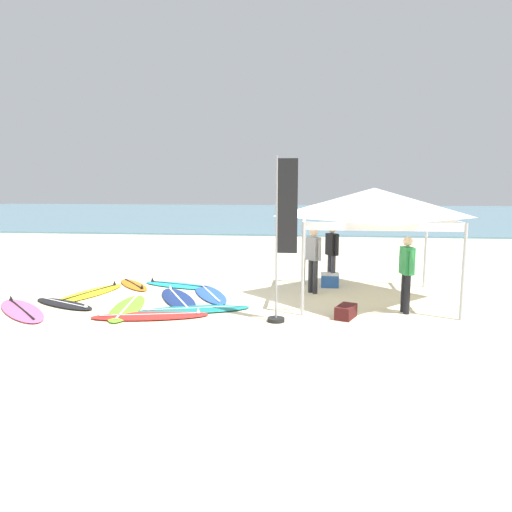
{
  "coord_description": "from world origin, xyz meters",
  "views": [
    {
      "loc": [
        1.03,
        -11.62,
        2.85
      ],
      "look_at": [
        -0.33,
        0.55,
        1.0
      ],
      "focal_mm": 33.69,
      "sensor_mm": 36.0,
      "label": 1
    }
  ],
  "objects_px": {
    "surfboard_cyan": "(178,285)",
    "person_grey": "(313,256)",
    "surfboard_blue": "(210,294)",
    "gear_bag_near_tent": "(346,312)",
    "surfboard_teal": "(194,309)",
    "surfboard_navy": "(178,299)",
    "canopy_tent": "(374,203)",
    "person_green": "(407,269)",
    "surfboard_pink": "(22,310)",
    "surfboard_lime": "(127,308)",
    "surfboard_red": "(151,316)",
    "person_black": "(332,251)",
    "surfboard_orange": "(134,285)",
    "cooler_box": "(330,280)",
    "banner_flag": "(282,247)",
    "surfboard_black": "(64,304)",
    "surfboard_yellow": "(90,293)"
  },
  "relations": [
    {
      "from": "surfboard_pink",
      "to": "surfboard_navy",
      "type": "height_order",
      "value": "same"
    },
    {
      "from": "surfboard_navy",
      "to": "person_green",
      "type": "xyz_separation_m",
      "value": [
        5.35,
        -0.6,
        0.95
      ]
    },
    {
      "from": "canopy_tent",
      "to": "surfboard_navy",
      "type": "xyz_separation_m",
      "value": [
        -4.74,
        -0.61,
        -2.35
      ]
    },
    {
      "from": "surfboard_pink",
      "to": "person_grey",
      "type": "relative_size",
      "value": 1.34
    },
    {
      "from": "surfboard_lime",
      "to": "surfboard_red",
      "type": "xyz_separation_m",
      "value": [
        0.76,
        -0.6,
        -0.0
      ]
    },
    {
      "from": "surfboard_orange",
      "to": "person_green",
      "type": "relative_size",
      "value": 1.01
    },
    {
      "from": "surfboard_red",
      "to": "surfboard_black",
      "type": "height_order",
      "value": "same"
    },
    {
      "from": "surfboard_cyan",
      "to": "person_grey",
      "type": "relative_size",
      "value": 1.32
    },
    {
      "from": "surfboard_red",
      "to": "surfboard_black",
      "type": "bearing_deg",
      "value": 161.91
    },
    {
      "from": "surfboard_cyan",
      "to": "surfboard_orange",
      "type": "distance_m",
      "value": 1.26
    },
    {
      "from": "surfboard_cyan",
      "to": "surfboard_black",
      "type": "relative_size",
      "value": 1.13
    },
    {
      "from": "surfboard_orange",
      "to": "cooler_box",
      "type": "height_order",
      "value": "cooler_box"
    },
    {
      "from": "banner_flag",
      "to": "gear_bag_near_tent",
      "type": "xyz_separation_m",
      "value": [
        1.35,
        0.43,
        -1.43
      ]
    },
    {
      "from": "surfboard_blue",
      "to": "gear_bag_near_tent",
      "type": "relative_size",
      "value": 3.96
    },
    {
      "from": "cooler_box",
      "to": "surfboard_lime",
      "type": "bearing_deg",
      "value": -148.1
    },
    {
      "from": "surfboard_pink",
      "to": "surfboard_navy",
      "type": "relative_size",
      "value": 0.9
    },
    {
      "from": "surfboard_pink",
      "to": "cooler_box",
      "type": "height_order",
      "value": "cooler_box"
    },
    {
      "from": "surfboard_black",
      "to": "surfboard_navy",
      "type": "bearing_deg",
      "value": 17.75
    },
    {
      "from": "surfboard_yellow",
      "to": "person_black",
      "type": "bearing_deg",
      "value": 15.9
    },
    {
      "from": "surfboard_lime",
      "to": "surfboard_black",
      "type": "relative_size",
      "value": 1.25
    },
    {
      "from": "canopy_tent",
      "to": "person_grey",
      "type": "distance_m",
      "value": 2.07
    },
    {
      "from": "surfboard_yellow",
      "to": "surfboard_cyan",
      "type": "bearing_deg",
      "value": 31.49
    },
    {
      "from": "surfboard_blue",
      "to": "surfboard_navy",
      "type": "distance_m",
      "value": 0.9
    },
    {
      "from": "surfboard_teal",
      "to": "surfboard_navy",
      "type": "distance_m",
      "value": 1.16
    },
    {
      "from": "person_green",
      "to": "person_black",
      "type": "bearing_deg",
      "value": 119.24
    },
    {
      "from": "surfboard_navy",
      "to": "cooler_box",
      "type": "xyz_separation_m",
      "value": [
        3.79,
        1.95,
        0.16
      ]
    },
    {
      "from": "surfboard_teal",
      "to": "person_green",
      "type": "distance_m",
      "value": 4.82
    },
    {
      "from": "surfboard_black",
      "to": "person_green",
      "type": "bearing_deg",
      "value": 1.54
    },
    {
      "from": "surfboard_blue",
      "to": "surfboard_orange",
      "type": "xyz_separation_m",
      "value": [
        -2.37,
        0.86,
        0.0
      ]
    },
    {
      "from": "surfboard_black",
      "to": "surfboard_pink",
      "type": "bearing_deg",
      "value": -135.66
    },
    {
      "from": "surfboard_yellow",
      "to": "surfboard_cyan",
      "type": "distance_m",
      "value": 2.35
    },
    {
      "from": "surfboard_yellow",
      "to": "surfboard_teal",
      "type": "xyz_separation_m",
      "value": [
        3.07,
        -1.28,
        -0.0
      ]
    },
    {
      "from": "surfboard_cyan",
      "to": "banner_flag",
      "type": "distance_m",
      "value": 4.66
    },
    {
      "from": "surfboard_blue",
      "to": "surfboard_orange",
      "type": "bearing_deg",
      "value": 160.1
    },
    {
      "from": "person_grey",
      "to": "person_black",
      "type": "relative_size",
      "value": 1.0
    },
    {
      "from": "canopy_tent",
      "to": "surfboard_lime",
      "type": "relative_size",
      "value": 1.39
    },
    {
      "from": "surfboard_blue",
      "to": "banner_flag",
      "type": "bearing_deg",
      "value": -47.96
    },
    {
      "from": "surfboard_black",
      "to": "cooler_box",
      "type": "height_order",
      "value": "cooler_box"
    },
    {
      "from": "person_grey",
      "to": "gear_bag_near_tent",
      "type": "bearing_deg",
      "value": -73.29
    },
    {
      "from": "surfboard_navy",
      "to": "cooler_box",
      "type": "distance_m",
      "value": 4.27
    },
    {
      "from": "surfboard_red",
      "to": "banner_flag",
      "type": "bearing_deg",
      "value": -0.22
    },
    {
      "from": "cooler_box",
      "to": "surfboard_black",
      "type": "bearing_deg",
      "value": -156.43
    },
    {
      "from": "surfboard_teal",
      "to": "surfboard_black",
      "type": "distance_m",
      "value": 3.18
    },
    {
      "from": "canopy_tent",
      "to": "surfboard_orange",
      "type": "xyz_separation_m",
      "value": [
        -6.42,
        0.84,
        -2.35
      ]
    },
    {
      "from": "canopy_tent",
      "to": "surfboard_black",
      "type": "distance_m",
      "value": 7.78
    },
    {
      "from": "surfboard_navy",
      "to": "cooler_box",
      "type": "bearing_deg",
      "value": 27.21
    },
    {
      "from": "person_grey",
      "to": "person_green",
      "type": "relative_size",
      "value": 1.0
    },
    {
      "from": "surfboard_yellow",
      "to": "surfboard_orange",
      "type": "distance_m",
      "value": 1.36
    },
    {
      "from": "surfboard_cyan",
      "to": "surfboard_orange",
      "type": "height_order",
      "value": "same"
    },
    {
      "from": "surfboard_cyan",
      "to": "surfboard_black",
      "type": "bearing_deg",
      "value": -131.92
    }
  ]
}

